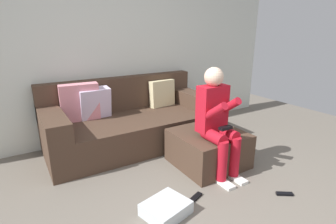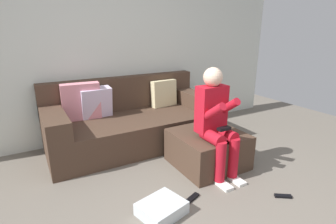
{
  "view_description": "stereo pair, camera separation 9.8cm",
  "coord_description": "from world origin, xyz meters",
  "px_view_note": "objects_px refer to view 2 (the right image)",
  "views": [
    {
      "loc": [
        -1.12,
        -1.19,
        1.5
      ],
      "look_at": [
        0.44,
        1.38,
        0.55
      ],
      "focal_mm": 28.23,
      "sensor_mm": 36.0,
      "label": 1
    },
    {
      "loc": [
        -1.04,
        -1.24,
        1.5
      ],
      "look_at": [
        0.44,
        1.38,
        0.55
      ],
      "focal_mm": 28.23,
      "sensor_mm": 36.0,
      "label": 2
    }
  ],
  "objects_px": {
    "ottoman": "(208,149)",
    "remote_by_storage_bin": "(192,198)",
    "person_seated": "(216,119)",
    "remote_near_ottoman": "(283,196)",
    "couch_sectional": "(131,122)",
    "storage_bin": "(162,208)"
  },
  "relations": [
    {
      "from": "ottoman",
      "to": "storage_bin",
      "type": "relative_size",
      "value": 2.04
    },
    {
      "from": "ottoman",
      "to": "storage_bin",
      "type": "height_order",
      "value": "ottoman"
    },
    {
      "from": "storage_bin",
      "to": "couch_sectional",
      "type": "bearing_deg",
      "value": 77.5
    },
    {
      "from": "remote_near_ottoman",
      "to": "remote_by_storage_bin",
      "type": "bearing_deg",
      "value": -172.59
    },
    {
      "from": "person_seated",
      "to": "remote_by_storage_bin",
      "type": "relative_size",
      "value": 6.63
    },
    {
      "from": "couch_sectional",
      "to": "remote_near_ottoman",
      "type": "xyz_separation_m",
      "value": [
        0.77,
        -1.85,
        -0.3
      ]
    },
    {
      "from": "remote_near_ottoman",
      "to": "remote_by_storage_bin",
      "type": "xyz_separation_m",
      "value": [
        -0.76,
        0.39,
        0.0
      ]
    },
    {
      "from": "couch_sectional",
      "to": "ottoman",
      "type": "height_order",
      "value": "couch_sectional"
    },
    {
      "from": "storage_bin",
      "to": "remote_near_ottoman",
      "type": "xyz_separation_m",
      "value": [
        1.1,
        -0.35,
        -0.04
      ]
    },
    {
      "from": "person_seated",
      "to": "couch_sectional",
      "type": "bearing_deg",
      "value": 112.63
    },
    {
      "from": "ottoman",
      "to": "person_seated",
      "type": "height_order",
      "value": "person_seated"
    },
    {
      "from": "storage_bin",
      "to": "remote_near_ottoman",
      "type": "relative_size",
      "value": 2.37
    },
    {
      "from": "storage_bin",
      "to": "remote_near_ottoman",
      "type": "distance_m",
      "value": 1.16
    },
    {
      "from": "ottoman",
      "to": "person_seated",
      "type": "distance_m",
      "value": 0.46
    },
    {
      "from": "person_seated",
      "to": "remote_by_storage_bin",
      "type": "xyz_separation_m",
      "value": [
        -0.48,
        -0.29,
        -0.61
      ]
    },
    {
      "from": "couch_sectional",
      "to": "person_seated",
      "type": "height_order",
      "value": "person_seated"
    },
    {
      "from": "person_seated",
      "to": "remote_near_ottoman",
      "type": "relative_size",
      "value": 7.44
    },
    {
      "from": "remote_near_ottoman",
      "to": "remote_by_storage_bin",
      "type": "relative_size",
      "value": 0.89
    },
    {
      "from": "ottoman",
      "to": "remote_by_storage_bin",
      "type": "distance_m",
      "value": 0.72
    },
    {
      "from": "couch_sectional",
      "to": "person_seated",
      "type": "relative_size",
      "value": 1.92
    },
    {
      "from": "couch_sectional",
      "to": "remote_near_ottoman",
      "type": "height_order",
      "value": "couch_sectional"
    },
    {
      "from": "person_seated",
      "to": "remote_near_ottoman",
      "type": "xyz_separation_m",
      "value": [
        0.28,
        -0.68,
        -0.61
      ]
    }
  ]
}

